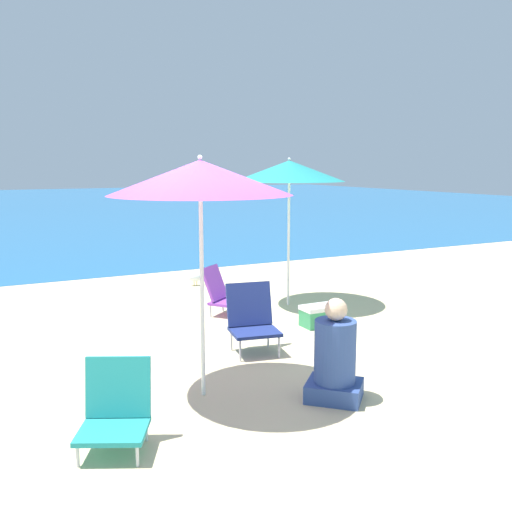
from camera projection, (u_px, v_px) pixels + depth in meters
ground_plane at (215, 382)px, 5.45m from camera, size 60.00×60.00×0.00m
sea_water at (8, 207)px, 27.88m from camera, size 60.00×40.00×0.01m
beach_umbrella_purple at (200, 178)px, 4.83m from camera, size 1.59×1.59×2.13m
beach_umbrella_teal at (289, 171)px, 8.11m from camera, size 1.59×1.59×2.15m
beach_chair_navy at (252, 318)px, 6.29m from camera, size 0.60×0.61×0.75m
beach_chair_teal at (116, 409)px, 4.16m from camera, size 0.64×0.65×0.64m
beach_chair_purple at (221, 292)px, 7.82m from camera, size 0.65×0.67×0.67m
person_seated_near at (335, 359)px, 4.98m from camera, size 0.62×0.62×0.92m
cooler_box at (320, 316)px, 7.30m from camera, size 0.48×0.29×0.27m
seagull at (196, 277)px, 9.75m from camera, size 0.27×0.11×0.23m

